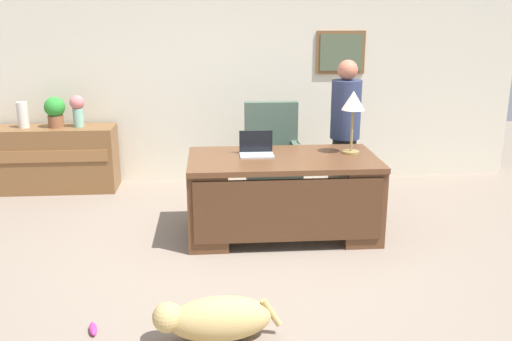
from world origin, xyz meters
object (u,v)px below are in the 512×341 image
Objects in this scene: desk_lamp at (353,105)px; dog_toy_bone at (93,329)px; person_standing at (345,133)px; credenza at (53,159)px; dog_lying at (214,319)px; vase_empty at (23,115)px; desk at (283,193)px; dog_toy_plush at (229,300)px; vase_with_flowers at (77,108)px; potted_plant at (55,111)px; laptop at (256,149)px; armchair at (272,159)px.

dog_toy_bone is (-2.17, -1.74, -1.22)m from desk_lamp.
person_standing is at bearing 81.93° from desk_lamp.
dog_lying is (1.91, -3.39, -0.23)m from credenza.
dog_lying is at bearing -56.97° from vase_empty.
dog_lying is (-0.67, -1.77, -0.26)m from desk.
dog_toy_plush is at bearing -122.47° from person_standing.
vase_with_flowers is 0.26m from potted_plant.
dog_lying is 0.50m from dog_toy_plush.
potted_plant is (-3.27, 0.83, 0.14)m from person_standing.
desk_lamp is 3.80× the size of dog_toy_bone.
dog_toy_bone is at bearing -141.31° from desk_lamp.
vase_with_flowers is at bearing 102.92° from dog_toy_bone.
dog_lying is at bearing -60.54° from credenza.
vase_empty is (-2.87, 1.62, 0.51)m from desk.
vase_empty is at bearing 128.37° from dog_toy_plush.
laptop is at bearing -33.34° from potted_plant.
dog_toy_bone is (-0.83, 0.15, -0.13)m from dog_lying.
armchair reaches higher than desk.
desk is 3.34m from vase_empty.
vase_empty reaches higher than desk.
laptop is (0.43, 1.90, 0.67)m from dog_lying.
vase_with_flowers is (-2.00, 1.48, 0.17)m from laptop.
laptop is (-0.24, 0.13, 0.41)m from desk.
vase_with_flowers is 1.24× the size of vase_empty.
dog_lying is 2.38× the size of potted_plant.
person_standing is 2.66× the size of desk_lamp.
armchair is 2.97× the size of vase_with_flowers.
vase_with_flowers reaches higher than potted_plant.
desk is 1.47m from dog_toy_plush.
vase_with_flowers is at bearing 0.00° from potted_plant.
armchair is 2.97m from vase_empty.
dog_toy_plush is (1.94, -2.92, -0.95)m from potted_plant.
desk_lamp reaches higher than vase_empty.
vase_empty is at bearing 157.10° from desk_lamp.
armchair is 2.38m from vase_with_flowers.
desk_lamp is at bearing -22.90° from vase_empty.
dog_lying is at bearing -61.62° from potted_plant.
person_standing is (0.76, -0.22, 0.33)m from armchair.
credenza reaches higher than dog_toy_plush.
vase_with_flowers is 3.46m from dog_toy_bone.
potted_plant is at bearing 166.37° from armchair.
dog_lying is 3.94m from potted_plant.
dog_toy_plush is at bearing -55.30° from credenza.
dog_toy_bone is (-1.25, -1.75, -0.80)m from laptop.
vase_with_flowers is at bearing 119.88° from dog_toy_plush.
desk is 5.58× the size of laptop.
dog_toy_plush is (-0.56, -1.30, -0.39)m from desk.
potted_plant is at bearing 0.97° from credenza.
person_standing is 10.09× the size of dog_toy_bone.
vase_with_flowers is at bearing 0.23° from credenza.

